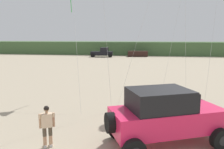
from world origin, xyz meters
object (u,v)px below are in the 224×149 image
at_px(distant_sedan, 138,54).
at_px(distant_pickup, 102,52).
at_px(person_watching, 47,124).
at_px(jeep, 165,115).

bearing_deg(distant_sedan, distant_pickup, -172.44).
bearing_deg(distant_pickup, person_watching, -81.05).
relative_size(jeep, person_watching, 3.00).
xyz_separation_m(jeep, distant_pickup, (-10.90, 39.53, -0.26)).
xyz_separation_m(distant_pickup, distant_sedan, (7.31, 1.97, -0.34)).
distance_m(distant_pickup, distant_sedan, 7.58).
relative_size(distant_pickup, distant_sedan, 1.13).
distance_m(person_watching, distant_sedan, 42.55).
xyz_separation_m(jeep, distant_sedan, (-3.59, 41.50, -0.60)).
distance_m(person_watching, distant_pickup, 41.07).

